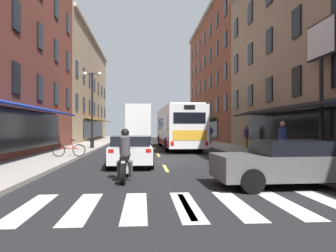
% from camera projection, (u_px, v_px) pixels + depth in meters
% --- Properties ---
extents(ground_plane, '(34.80, 80.00, 0.10)m').
position_uv_depth(ground_plane, '(161.00, 161.00, 17.00)').
color(ground_plane, black).
extents(lane_centre_dashes, '(0.14, 73.90, 0.01)m').
position_uv_depth(lane_centre_dashes, '(161.00, 160.00, 16.75)').
color(lane_centre_dashes, '#DBCC4C').
rests_on(lane_centre_dashes, ground).
extents(crosswalk_near, '(7.10, 2.80, 0.01)m').
position_uv_depth(crosswalk_near, '(186.00, 205.00, 7.03)').
color(crosswalk_near, silver).
rests_on(crosswalk_near, ground).
extents(sidewalk_left, '(3.00, 80.00, 0.14)m').
position_uv_depth(sidewalk_left, '(45.00, 159.00, 16.55)').
color(sidewalk_left, '#A39E93').
rests_on(sidewalk_left, ground).
extents(sidewalk_right, '(3.00, 80.00, 0.14)m').
position_uv_depth(sidewalk_right, '(270.00, 158.00, 17.45)').
color(sidewalk_right, '#A39E93').
rests_on(sidewalk_right, ground).
extents(storefront_row_right, '(9.44, 79.90, 17.05)m').
position_uv_depth(storefront_row_right, '(322.00, 48.00, 22.38)').
color(storefront_row_right, brown).
rests_on(storefront_row_right, ground).
extents(billboard_sign, '(0.40, 2.36, 6.35)m').
position_uv_depth(billboard_sign, '(321.00, 57.00, 14.58)').
color(billboard_sign, black).
rests_on(billboard_sign, sidewalk_right).
extents(transit_bus, '(2.82, 11.50, 3.33)m').
position_uv_depth(transit_bus, '(178.00, 127.00, 26.07)').
color(transit_bus, silver).
rests_on(transit_bus, ground).
extents(box_truck, '(2.62, 8.22, 3.94)m').
position_uv_depth(box_truck, '(138.00, 124.00, 34.17)').
color(box_truck, black).
rests_on(box_truck, ground).
extents(sedan_near, '(4.64, 2.13, 1.32)m').
position_uv_depth(sedan_near, '(295.00, 162.00, 9.38)').
color(sedan_near, '#515154').
rests_on(sedan_near, ground).
extents(sedan_mid, '(1.97, 4.52, 1.32)m').
position_uv_depth(sedan_mid, '(131.00, 150.00, 14.51)').
color(sedan_mid, silver).
rests_on(sedan_mid, ground).
extents(motorcycle_rider, '(0.62, 2.07, 1.66)m').
position_uv_depth(motorcycle_rider, '(125.00, 159.00, 10.30)').
color(motorcycle_rider, black).
rests_on(motorcycle_rider, ground).
extents(bicycle_near, '(1.71, 0.48, 0.91)m').
position_uv_depth(bicycle_near, '(69.00, 150.00, 17.39)').
color(bicycle_near, black).
rests_on(bicycle_near, sidewalk_left).
extents(pedestrian_near, '(0.52, 0.46, 1.80)m').
position_uv_depth(pedestrian_near, '(210.00, 133.00, 33.02)').
color(pedestrian_near, '#33663F').
rests_on(pedestrian_near, sidewalk_right).
extents(pedestrian_mid, '(0.36, 0.36, 1.83)m').
position_uv_depth(pedestrian_mid, '(283.00, 142.00, 13.90)').
color(pedestrian_mid, navy).
rests_on(pedestrian_mid, sidewalk_right).
extents(pedestrian_far, '(0.36, 0.36, 1.68)m').
position_uv_depth(pedestrian_far, '(246.00, 137.00, 24.13)').
color(pedestrian_far, '#B29947').
rests_on(pedestrian_far, sidewalk_right).
extents(street_lamp_twin, '(1.42, 0.32, 5.84)m').
position_uv_depth(street_lamp_twin, '(92.00, 106.00, 24.88)').
color(street_lamp_twin, black).
rests_on(street_lamp_twin, sidewalk_left).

